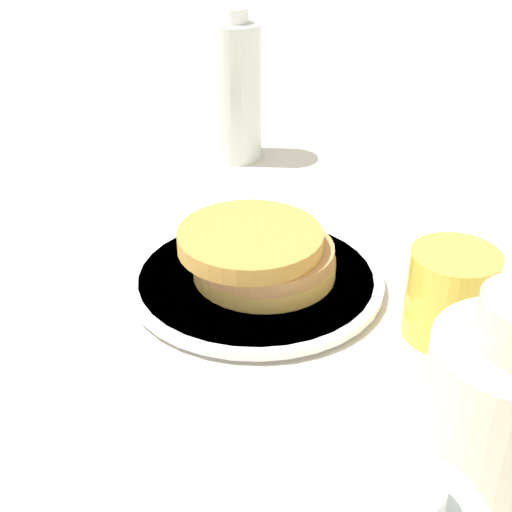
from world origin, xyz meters
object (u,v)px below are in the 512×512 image
plate (256,279)px  water_bottle_near (235,91)px  pancake_stack (259,253)px  juice_glass (450,295)px  cream_jug (507,413)px

plate → water_bottle_near: 0.33m
pancake_stack → water_bottle_near: 0.33m
juice_glass → cream_jug: bearing=141.9°
plate → water_bottle_near: size_ratio=1.25×
juice_glass → water_bottle_near: size_ratio=0.41×
juice_glass → water_bottle_near: water_bottle_near is taller
juice_glass → pancake_stack: bearing=29.1°
pancake_stack → cream_jug: size_ratio=1.00×
pancake_stack → juice_glass: 0.18m
juice_glass → cream_jug: 0.17m
pancake_stack → water_bottle_near: bearing=-30.2°
plate → juice_glass: (-0.16, -0.09, 0.03)m
plate → pancake_stack: bearing=-112.6°
plate → water_bottle_near: bearing=-30.7°
plate → cream_jug: (-0.29, 0.01, 0.06)m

